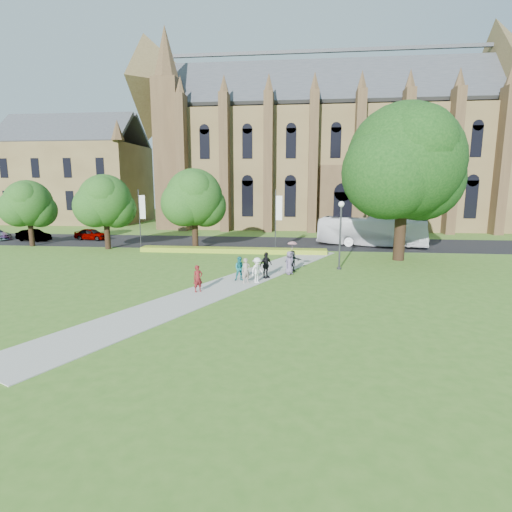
# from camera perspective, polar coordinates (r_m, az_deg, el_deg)

# --- Properties ---
(ground) EXTENTS (160.00, 160.00, 0.00)m
(ground) POSITION_cam_1_polar(r_m,az_deg,el_deg) (25.53, -3.89, -4.55)
(ground) COLOR #3E6D20
(ground) RESTS_ON ground
(road) EXTENTS (160.00, 10.00, 0.02)m
(road) POSITION_cam_1_polar(r_m,az_deg,el_deg) (44.98, 0.60, 1.91)
(road) COLOR black
(road) RESTS_ON ground
(footpath) EXTENTS (15.58, 28.54, 0.04)m
(footpath) POSITION_cam_1_polar(r_m,az_deg,el_deg) (26.48, -3.51, -3.97)
(footpath) COLOR #B2B2A8
(footpath) RESTS_ON ground
(flower_hedge) EXTENTS (18.00, 1.40, 0.45)m
(flower_hedge) POSITION_cam_1_polar(r_m,az_deg,el_deg) (38.55, -3.37, 0.83)
(flower_hedge) COLOR gold
(flower_hedge) RESTS_ON ground
(cathedral) EXTENTS (52.60, 18.25, 28.00)m
(cathedral) POSITION_cam_1_polar(r_m,az_deg,el_deg) (64.59, 11.67, 15.76)
(cathedral) COLOR olive
(cathedral) RESTS_ON ground
(building_west) EXTENTS (22.00, 14.00, 18.30)m
(building_west) POSITION_cam_1_polar(r_m,az_deg,el_deg) (76.67, -24.28, 11.35)
(building_west) COLOR olive
(building_west) RESTS_ON ground
(streetlamp) EXTENTS (0.44, 0.44, 5.24)m
(streetlamp) POSITION_cam_1_polar(r_m,az_deg,el_deg) (31.11, 11.98, 4.08)
(streetlamp) COLOR #38383D
(streetlamp) RESTS_ON ground
(large_tree) EXTENTS (9.60, 9.60, 13.20)m
(large_tree) POSITION_cam_1_polar(r_m,az_deg,el_deg) (36.37, 20.45, 12.53)
(large_tree) COLOR #332114
(large_tree) RESTS_ON ground
(street_tree_0) EXTENTS (5.20, 5.20, 7.50)m
(street_tree_0) POSITION_cam_1_polar(r_m,az_deg,el_deg) (42.96, -20.75, 7.39)
(street_tree_0) COLOR #332114
(street_tree_0) RESTS_ON ground
(street_tree_1) EXTENTS (5.60, 5.60, 8.05)m
(street_tree_1) POSITION_cam_1_polar(r_m,az_deg,el_deg) (40.19, -8.82, 8.27)
(street_tree_1) COLOR #332114
(street_tree_1) RESTS_ON ground
(street_tree_2) EXTENTS (4.80, 4.80, 6.95)m
(street_tree_2) POSITION_cam_1_polar(r_m,az_deg,el_deg) (48.53, -29.76, 6.55)
(street_tree_2) COLOR #332114
(street_tree_2) RESTS_ON ground
(banner_pole_0) EXTENTS (0.70, 0.10, 6.00)m
(banner_pole_0) POSITION_cam_1_polar(r_m,az_deg,el_deg) (39.68, 2.97, 5.70)
(banner_pole_0) COLOR #38383D
(banner_pole_0) RESTS_ON ground
(banner_pole_1) EXTENTS (0.70, 0.10, 6.00)m
(banner_pole_1) POSITION_cam_1_polar(r_m,az_deg,el_deg) (42.84, -16.17, 5.65)
(banner_pole_1) COLOR #38383D
(banner_pole_1) RESTS_ON ground
(tour_coach) EXTENTS (11.55, 5.29, 3.13)m
(tour_coach) POSITION_cam_1_polar(r_m,az_deg,el_deg) (43.91, 16.17, 3.38)
(tour_coach) COLOR white
(tour_coach) RESTS_ON road
(car_0) EXTENTS (4.17, 2.18, 1.36)m
(car_0) POSITION_cam_1_polar(r_m,az_deg,el_deg) (51.03, -22.46, 2.91)
(car_0) COLOR gray
(car_0) RESTS_ON road
(car_1) EXTENTS (4.28, 2.28, 1.34)m
(car_1) POSITION_cam_1_polar(r_m,az_deg,el_deg) (52.85, -29.18, 2.60)
(car_1) COLOR gray
(car_1) RESTS_ON road
(pedestrian_0) EXTENTS (0.72, 0.67, 1.64)m
(pedestrian_0) POSITION_cam_1_polar(r_m,az_deg,el_deg) (24.47, -8.30, -3.21)
(pedestrian_0) COLOR maroon
(pedestrian_0) RESTS_ON footpath
(pedestrian_1) EXTENTS (0.93, 0.80, 1.66)m
(pedestrian_1) POSITION_cam_1_polar(r_m,az_deg,el_deg) (27.02, -2.28, -1.82)
(pedestrian_1) COLOR #166C70
(pedestrian_1) RESTS_ON footpath
(pedestrian_2) EXTENTS (1.13, 1.26, 1.70)m
(pedestrian_2) POSITION_cam_1_polar(r_m,az_deg,el_deg) (26.44, 0.18, -2.03)
(pedestrian_2) COLOR white
(pedestrian_2) RESTS_ON footpath
(pedestrian_3) EXTENTS (1.06, 1.09, 1.83)m
(pedestrian_3) POSITION_cam_1_polar(r_m,az_deg,el_deg) (27.75, 1.41, -1.31)
(pedestrian_3) COLOR black
(pedestrian_3) RESTS_ON footpath
(pedestrian_4) EXTENTS (0.95, 0.98, 1.69)m
(pedestrian_4) POSITION_cam_1_polar(r_m,az_deg,el_deg) (29.07, 4.81, -0.96)
(pedestrian_4) COLOR slate
(pedestrian_4) RESTS_ON footpath
(pedestrian_5) EXTENTS (1.47, 1.28, 1.61)m
(pedestrian_5) POSITION_cam_1_polar(r_m,az_deg,el_deg) (29.94, 5.22, -0.72)
(pedestrian_5) COLOR #272A2F
(pedestrian_5) RESTS_ON footpath
(pedestrian_6) EXTENTS (0.72, 0.66, 1.66)m
(pedestrian_6) POSITION_cam_1_polar(r_m,az_deg,el_deg) (26.38, -1.43, -2.11)
(pedestrian_6) COLOR gray
(pedestrian_6) RESTS_ON footpath
(parasol) EXTENTS (0.81, 0.81, 0.61)m
(parasol) POSITION_cam_1_polar(r_m,az_deg,el_deg) (28.96, 5.20, 1.31)
(parasol) COLOR #C18892
(parasol) RESTS_ON pedestrian_4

